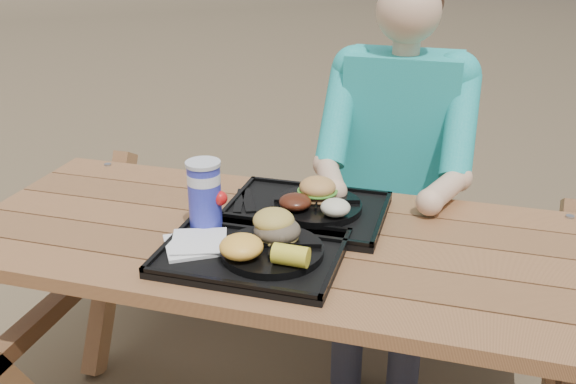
# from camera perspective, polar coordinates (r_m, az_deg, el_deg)

# --- Properties ---
(picnic_table) EXTENTS (1.80, 1.49, 0.75)m
(picnic_table) POSITION_cam_1_polar(r_m,az_deg,el_deg) (1.95, 0.00, -13.74)
(picnic_table) COLOR #999999
(picnic_table) RESTS_ON ground
(tray_near) EXTENTS (0.45, 0.35, 0.02)m
(tray_near) POSITION_cam_1_polar(r_m,az_deg,el_deg) (1.64, -3.20, -5.51)
(tray_near) COLOR black
(tray_near) RESTS_ON picnic_table
(tray_far) EXTENTS (0.45, 0.35, 0.02)m
(tray_far) POSITION_cam_1_polar(r_m,az_deg,el_deg) (1.86, 1.60, -1.84)
(tray_far) COLOR black
(tray_far) RESTS_ON picnic_table
(plate_near) EXTENTS (0.26, 0.26, 0.02)m
(plate_near) POSITION_cam_1_polar(r_m,az_deg,el_deg) (1.61, -1.42, -5.24)
(plate_near) COLOR black
(plate_near) RESTS_ON tray_near
(plate_far) EXTENTS (0.26, 0.26, 0.02)m
(plate_far) POSITION_cam_1_polar(r_m,az_deg,el_deg) (1.85, 2.58, -1.26)
(plate_far) COLOR black
(plate_far) RESTS_ON tray_far
(napkin_stack) EXTENTS (0.20, 0.20, 0.02)m
(napkin_stack) POSITION_cam_1_polar(r_m,az_deg,el_deg) (1.66, -8.36, -4.58)
(napkin_stack) COLOR silver
(napkin_stack) RESTS_ON tray_near
(soda_cup) EXTENTS (0.09, 0.09, 0.18)m
(soda_cup) POSITION_cam_1_polar(r_m,az_deg,el_deg) (1.73, -7.41, -0.39)
(soda_cup) COLOR #161DA8
(soda_cup) RESTS_ON tray_near
(condiment_bbq) EXTENTS (0.04, 0.04, 0.03)m
(condiment_bbq) POSITION_cam_1_polar(r_m,az_deg,el_deg) (1.72, -1.63, -3.06)
(condiment_bbq) COLOR black
(condiment_bbq) RESTS_ON tray_near
(condiment_mustard) EXTENTS (0.05, 0.05, 0.03)m
(condiment_mustard) POSITION_cam_1_polar(r_m,az_deg,el_deg) (1.73, -0.18, -2.89)
(condiment_mustard) COLOR yellow
(condiment_mustard) RESTS_ON tray_near
(sandwich) EXTENTS (0.11, 0.11, 0.12)m
(sandwich) POSITION_cam_1_polar(r_m,az_deg,el_deg) (1.62, -0.98, -2.31)
(sandwich) COLOR gold
(sandwich) RESTS_ON plate_near
(mac_cheese) EXTENTS (0.11, 0.11, 0.05)m
(mac_cheese) POSITION_cam_1_polar(r_m,az_deg,el_deg) (1.56, -4.18, -4.87)
(mac_cheese) COLOR #FFBF43
(mac_cheese) RESTS_ON plate_near
(corn_cob) EXTENTS (0.09, 0.09, 0.05)m
(corn_cob) POSITION_cam_1_polar(r_m,az_deg,el_deg) (1.52, 0.25, -5.65)
(corn_cob) COLOR yellow
(corn_cob) RESTS_ON plate_near
(cutlery_far) EXTENTS (0.10, 0.16, 0.01)m
(cutlery_far) POSITION_cam_1_polar(r_m,az_deg,el_deg) (1.91, -3.57, -0.74)
(cutlery_far) COLOR black
(cutlery_far) RESTS_ON tray_far
(burger) EXTENTS (0.11, 0.11, 0.10)m
(burger) POSITION_cam_1_polar(r_m,az_deg,el_deg) (1.86, 2.65, 0.83)
(burger) COLOR #C18544
(burger) RESTS_ON plate_far
(baked_beans) EXTENTS (0.09, 0.09, 0.04)m
(baked_beans) POSITION_cam_1_polar(r_m,az_deg,el_deg) (1.80, 0.64, -0.89)
(baked_beans) COLOR #451A0D
(baked_beans) RESTS_ON plate_far
(potato_salad) EXTENTS (0.08, 0.08, 0.05)m
(potato_salad) POSITION_cam_1_polar(r_m,az_deg,el_deg) (1.77, 4.24, -1.38)
(potato_salad) COLOR beige
(potato_salad) RESTS_ON plate_far
(diner) EXTENTS (0.48, 0.84, 1.28)m
(diner) POSITION_cam_1_polar(r_m,az_deg,el_deg) (2.34, 9.56, 0.14)
(diner) COLOR #19A1AF
(diner) RESTS_ON ground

